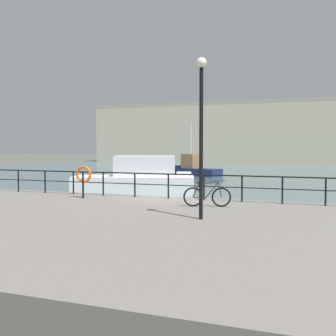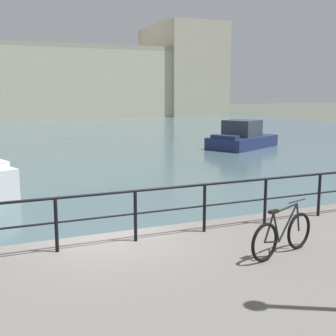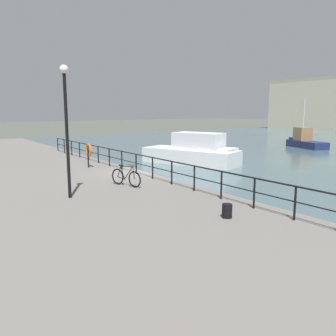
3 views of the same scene
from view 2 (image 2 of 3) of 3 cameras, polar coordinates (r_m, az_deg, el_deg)
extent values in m
plane|color=#4C5147|center=(10.18, -7.80, -12.87)|extent=(240.00, 240.00, 0.00)
cube|color=#476066|center=(39.55, -19.72, 3.45)|extent=(80.00, 60.00, 0.01)
cube|color=#B2A891|center=(80.04, 1.73, 12.27)|extent=(10.05, 16.23, 15.09)
cube|color=navy|center=(32.00, 9.46, 3.29)|extent=(6.11, 4.92, 0.81)
cube|color=#333842|center=(31.81, 9.41, 5.03)|extent=(2.83, 2.84, 1.14)
cube|color=navy|center=(29.98, 7.28, 3.94)|extent=(1.45, 1.99, 0.24)
cylinder|color=black|center=(8.80, -14.05, -7.08)|extent=(0.07, 0.07, 1.05)
cylinder|color=black|center=(9.16, -4.17, -6.13)|extent=(0.07, 0.07, 1.05)
cylinder|color=black|center=(9.78, 4.67, -5.13)|extent=(0.07, 0.07, 1.05)
cylinder|color=black|center=(10.60, 12.28, -4.16)|extent=(0.07, 0.07, 1.05)
cylinder|color=black|center=(11.58, 18.69, -3.28)|extent=(0.07, 0.07, 1.05)
cylinder|color=black|center=(9.04, -4.21, -2.93)|extent=(25.36, 0.06, 0.06)
cylinder|color=black|center=(9.15, -4.18, -5.82)|extent=(25.36, 0.04, 0.04)
torus|color=black|center=(9.11, 16.33, -7.68)|extent=(0.71, 0.26, 0.72)
torus|color=black|center=(8.30, 12.22, -9.23)|extent=(0.71, 0.26, 0.72)
cylinder|color=black|center=(8.75, 15.06, -6.70)|extent=(0.54, 0.19, 0.66)
cylinder|color=black|center=(8.48, 13.63, -7.41)|extent=(0.23, 0.10, 0.58)
cylinder|color=black|center=(8.60, 14.75, -5.01)|extent=(0.70, 0.24, 0.11)
cylinder|color=black|center=(8.47, 13.10, -9.16)|extent=(0.42, 0.16, 0.12)
cylinder|color=black|center=(8.31, 12.76, -7.45)|extent=(0.26, 0.11, 0.51)
cylinder|color=black|center=(8.99, 16.22, -6.05)|extent=(0.14, 0.07, 0.57)
cube|color=black|center=(8.32, 13.31, -5.41)|extent=(0.24, 0.15, 0.05)
cylinder|color=black|center=(8.87, 16.13, -4.06)|extent=(0.51, 0.17, 0.02)
camera|label=1|loc=(13.47, 109.52, -6.46)|focal=47.52mm
camera|label=3|loc=(18.45, 69.20, 4.39)|focal=37.05mm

